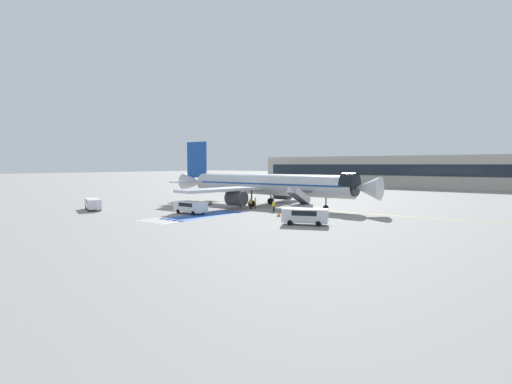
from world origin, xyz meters
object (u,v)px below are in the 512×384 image
object	(u,v)px
ground_crew_1	(255,202)
ground_crew_3	(274,206)
airliner	(265,185)
terminal_building	(447,172)
boarding_stairs_forward	(299,206)
ground_crew_0	(251,203)
service_van_0	(305,215)
ground_crew_2	(240,202)
baggage_cart	(205,203)
fuel_tanker	(288,188)
service_van_2	(93,203)
service_van_1	(191,206)
traffic_cone_0	(279,214)

from	to	relation	value
ground_crew_1	ground_crew_3	bearing A→B (deg)	-151.23
airliner	terminal_building	size ratio (longest dim) A/B	0.32
boarding_stairs_forward	ground_crew_1	xyz separation A→B (m)	(-8.04, -0.29, 0.07)
airliner	ground_crew_0	size ratio (longest dim) A/B	23.18
service_van_0	ground_crew_2	distance (m)	20.92
airliner	ground_crew_3	size ratio (longest dim) A/B	24.25
ground_crew_2	baggage_cart	bearing A→B (deg)	-111.88
ground_crew_1	fuel_tanker	bearing A→B (deg)	-19.37
fuel_tanker	service_van_2	distance (m)	43.33
service_van_1	ground_crew_0	size ratio (longest dim) A/B	2.96
ground_crew_0	ground_crew_2	world-z (taller)	ground_crew_0
terminal_building	baggage_cart	bearing A→B (deg)	-106.27
ground_crew_0	fuel_tanker	bearing A→B (deg)	102.60
service_van_2	ground_crew_0	bearing A→B (deg)	154.33
terminal_building	ground_crew_3	bearing A→B (deg)	-95.12
ground_crew_3	terminal_building	distance (m)	81.42
ground_crew_2	ground_crew_1	bearing A→B (deg)	69.31
service_van_1	ground_crew_0	xyz separation A→B (m)	(3.05, 10.20, -0.11)
service_van_1	fuel_tanker	bearing A→B (deg)	-169.31
baggage_cart	ground_crew_0	xyz separation A→B (m)	(10.79, -0.50, 0.73)
service_van_1	ground_crew_2	world-z (taller)	service_van_1
fuel_tanker	service_van_2	size ratio (longest dim) A/B	1.89
boarding_stairs_forward	terminal_building	bearing A→B (deg)	86.06
service_van_2	airliner	bearing A→B (deg)	163.89
ground_crew_3	terminal_building	world-z (taller)	terminal_building
airliner	baggage_cart	distance (m)	11.51
boarding_stairs_forward	baggage_cart	bearing A→B (deg)	-178.98
service_van_1	ground_crew_0	distance (m)	10.65
service_van_2	traffic_cone_0	size ratio (longest dim) A/B	9.09
ground_crew_0	ground_crew_1	size ratio (longest dim) A/B	0.95
ground_crew_0	terminal_building	distance (m)	81.14
boarding_stairs_forward	service_van_0	size ratio (longest dim) A/B	0.93
fuel_tanker	terminal_building	bearing A→B (deg)	64.38
ground_crew_0	service_van_0	bearing A→B (deg)	-38.82
service_van_0	fuel_tanker	bearing A→B (deg)	-167.36
service_van_0	ground_crew_1	xyz separation A→B (m)	(-15.26, 10.26, -0.12)
airliner	ground_crew_3	xyz separation A→B (m)	(6.08, -6.24, -2.72)
fuel_tanker	service_van_1	xyz separation A→B (m)	(6.68, -36.44, -0.77)
ground_crew_3	traffic_cone_0	distance (m)	5.45
ground_crew_1	ground_crew_3	size ratio (longest dim) A/B	1.10
service_van_0	ground_crew_0	xyz separation A→B (m)	(-15.56, 9.37, -0.18)
service_van_1	boarding_stairs_forward	bearing A→B (deg)	135.24
service_van_1	airliner	bearing A→B (deg)	172.47
traffic_cone_0	ground_crew_3	bearing A→B (deg)	132.08
fuel_tanker	terminal_building	size ratio (longest dim) A/B	0.09
airliner	terminal_building	distance (m)	75.95
service_van_2	boarding_stairs_forward	bearing A→B (deg)	146.25
ground_crew_3	boarding_stairs_forward	bearing A→B (deg)	31.92
boarding_stairs_forward	ground_crew_2	bearing A→B (deg)	-178.72
service_van_2	baggage_cart	xyz separation A→B (m)	(8.07, 16.61, -0.82)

